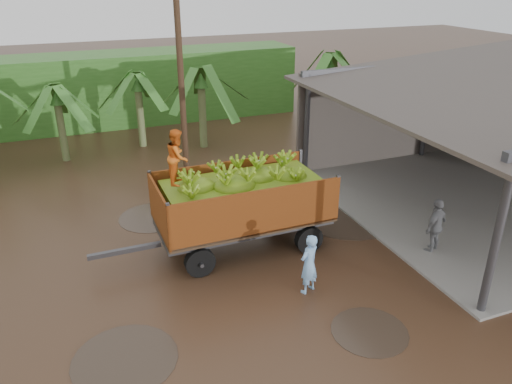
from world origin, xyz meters
TOP-DOWN VIEW (x-y plane):
  - ground at (0.00, 0.00)m, footprint 100.00×100.00m
  - hedge_north at (-2.00, 16.00)m, footprint 22.00×3.00m
  - banana_trailer at (1.05, 1.34)m, footprint 6.86×2.44m
  - man_blue at (1.82, -1.41)m, footprint 0.70×0.60m
  - man_grey at (6.06, -1.01)m, footprint 1.08×0.76m
  - utility_pole at (1.06, 8.10)m, footprint 1.20×0.24m

SIDE VIEW (x-z plane):
  - ground at x=0.00m, z-range 0.00..0.00m
  - man_blue at x=1.82m, z-range 0.00..1.62m
  - man_grey at x=6.06m, z-range 0.00..1.70m
  - banana_trailer at x=1.05m, z-range -0.40..3.37m
  - hedge_north at x=-2.00m, z-range 0.00..3.60m
  - utility_pole at x=1.06m, z-range 0.06..7.83m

